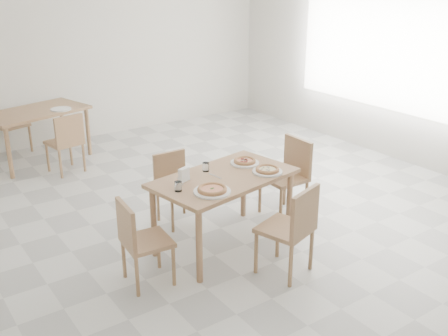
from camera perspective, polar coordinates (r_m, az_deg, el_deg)
room at (r=7.99m, az=17.07°, el=11.97°), size 7.28×7.00×7.00m
main_table at (r=5.08m, az=0.00°, el=-1.84°), size 1.50×1.01×0.75m
chair_south at (r=4.70m, az=7.52°, el=-6.16°), size 0.53×0.53×0.86m
chair_north at (r=5.71m, az=-5.43°, el=-1.60°), size 0.39×0.39×0.77m
chair_west at (r=4.60m, az=-9.28°, el=-7.47°), size 0.43×0.43×0.79m
chair_east at (r=5.89m, az=7.15°, el=-0.35°), size 0.44×0.44×0.87m
plate_margherita at (r=4.68m, az=-1.30°, el=-2.57°), size 0.34×0.34×0.02m
plate_mushroom at (r=5.15m, az=4.74°, el=-0.39°), size 0.30×0.30×0.02m
plate_pepperoni at (r=5.36m, az=2.27°, el=0.56°), size 0.29×0.29×0.02m
pizza_margherita at (r=4.67m, az=-1.30°, el=-2.32°), size 0.33×0.33×0.03m
pizza_mushroom at (r=5.14m, az=4.74°, el=-0.15°), size 0.30×0.30×0.03m
pizza_pepperoni at (r=5.36m, az=2.27°, el=0.79°), size 0.26×0.26×0.03m
tumbler_a at (r=4.72m, az=-5.01°, el=-2.00°), size 0.07×0.07×0.09m
tumbler_b at (r=5.16m, az=-2.00°, el=0.11°), size 0.07×0.07×0.09m
napkin_holder at (r=4.90m, az=-4.37°, el=-0.80°), size 0.14×0.10×0.14m
fork_a at (r=4.93m, az=-4.79°, el=-1.47°), size 0.06×0.19×0.01m
fork_b at (r=5.04m, az=-0.99°, el=-0.89°), size 0.04×0.18×0.01m
second_table at (r=7.89m, az=-19.85°, el=5.28°), size 1.55×1.12×0.75m
chair_back_s at (r=7.32m, az=-16.77°, el=3.00°), size 0.47×0.47×0.83m
chair_back_n at (r=8.52m, az=-22.50°, el=4.83°), size 0.52×0.52×0.84m
plate_empty at (r=7.79m, az=-17.34°, el=6.13°), size 0.29×0.29×0.02m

